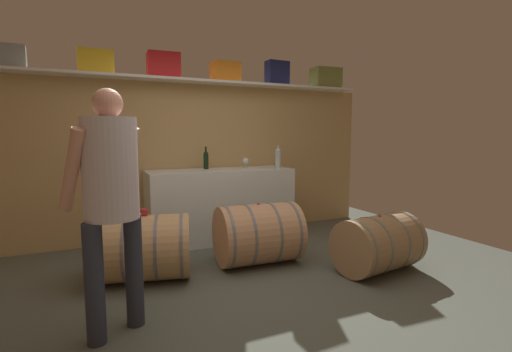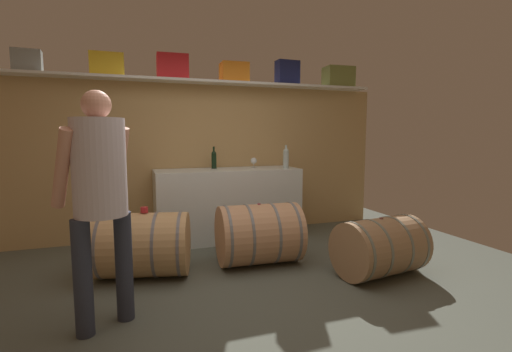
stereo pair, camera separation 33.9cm
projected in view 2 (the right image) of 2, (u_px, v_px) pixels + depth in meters
name	position (u px, v px, depth m)	size (l,w,h in m)	color
ground_plane	(234.00, 272.00, 3.78)	(6.54, 7.39, 0.02)	#53594C
back_wall_panel	(203.00, 161.00, 5.14)	(5.34, 0.10, 2.09)	tan
high_shelf_board	(204.00, 82.00, 4.88)	(4.91, 0.40, 0.03)	silver
toolcase_grey	(27.00, 61.00, 4.19)	(0.30, 0.20, 0.26)	gray
toolcase_yellow	(107.00, 65.00, 4.47)	(0.39, 0.26, 0.28)	yellow
toolcase_red	(172.00, 67.00, 4.73)	(0.40, 0.28, 0.31)	red
toolcase_orange	(234.00, 73.00, 5.00)	(0.37, 0.30, 0.26)	orange
toolcase_navy	(287.00, 73.00, 5.26)	(0.33, 0.18, 0.34)	navy
toolcase_olive	(338.00, 77.00, 5.53)	(0.43, 0.29, 0.31)	olive
work_cabinet	(228.00, 204.00, 4.93)	(1.91, 0.65, 0.95)	white
wine_bottle_dark	(214.00, 159.00, 4.94)	(0.07, 0.07, 0.30)	black
wine_bottle_clear	(286.00, 158.00, 4.95)	(0.08, 0.08, 0.32)	#B3C6C2
wine_glass	(254.00, 161.00, 5.08)	(0.09, 0.09, 0.14)	white
wine_barrel_near	(143.00, 245.00, 3.62)	(1.01, 0.82, 0.65)	tan
wine_barrel_far	(259.00, 234.00, 3.98)	(0.91, 0.70, 0.67)	tan
wine_barrel_flank	(380.00, 247.00, 3.64)	(0.91, 0.69, 0.59)	#9F7851
tasting_cup	(144.00, 210.00, 3.58)	(0.07, 0.07, 0.06)	red
winemaker_pouring	(100.00, 185.00, 2.57)	(0.57, 0.50, 1.72)	#2C303E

